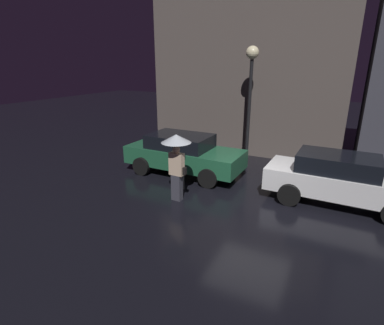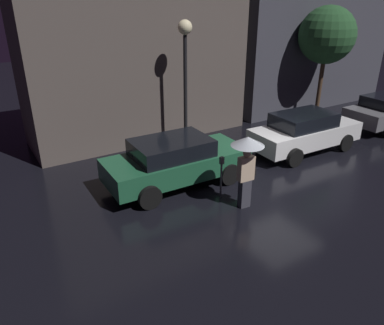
{
  "view_description": "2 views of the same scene",
  "coord_description": "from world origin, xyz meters",
  "views": [
    {
      "loc": [
        2.1,
        -8.36,
        4.2
      ],
      "look_at": [
        -2.3,
        0.38,
        0.92
      ],
      "focal_mm": 28.0,
      "sensor_mm": 36.0,
      "label": 1
    },
    {
      "loc": [
        -8.5,
        -7.93,
        5.65
      ],
      "look_at": [
        -3.22,
        0.58,
        1.11
      ],
      "focal_mm": 35.0,
      "sensor_mm": 36.0,
      "label": 2
    }
  ],
  "objects": [
    {
      "name": "parking_meter",
      "position": [
        -2.5,
        0.1,
        0.8
      ],
      "size": [
        0.12,
        0.1,
        1.3
      ],
      "color": "#4C5154",
      "rests_on": "ground"
    },
    {
      "name": "street_lamp_near",
      "position": [
        -1.43,
        3.95,
        3.66
      ],
      "size": [
        0.52,
        0.52,
        4.83
      ],
      "color": "black",
      "rests_on": "ground"
    },
    {
      "name": "building_facade_left",
      "position": [
        -2.21,
        6.5,
        3.67
      ],
      "size": [
        8.99,
        3.0,
        7.34
      ],
      "color": "#564C47",
      "rests_on": "ground"
    },
    {
      "name": "ground_plane",
      "position": [
        0.0,
        0.0,
        0.0
      ],
      "size": [
        60.0,
        60.0,
        0.0
      ],
      "primitive_type": "plane",
      "color": "black"
    },
    {
      "name": "parked_car_white",
      "position": [
        2.32,
        1.31,
        0.82
      ],
      "size": [
        4.5,
        1.89,
        1.56
      ],
      "rotation": [
        0.0,
        0.0,
        -0.03
      ],
      "color": "silver",
      "rests_on": "ground"
    },
    {
      "name": "parked_car_green",
      "position": [
        -3.25,
        1.52,
        0.82
      ],
      "size": [
        4.61,
        2.05,
        1.55
      ],
      "rotation": [
        0.0,
        0.0,
        -0.02
      ],
      "color": "#1E5638",
      "rests_on": "ground"
    },
    {
      "name": "pedestrian_with_umbrella",
      "position": [
        -2.27,
        -0.74,
        1.59
      ],
      "size": [
        0.92,
        0.92,
        2.15
      ],
      "rotation": [
        0.0,
        0.0,
        3.08
      ],
      "color": "#383842",
      "rests_on": "ground"
    }
  ]
}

